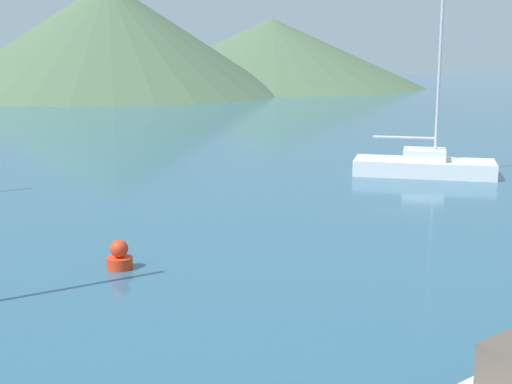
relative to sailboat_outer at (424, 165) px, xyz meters
name	(u,v)px	position (x,y,z in m)	size (l,w,h in m)	color
sailboat_outer	(424,165)	(0.00, 0.00, 0.00)	(5.80, 5.05, 7.89)	white
buoy_marker	(120,257)	(-14.29, -7.77, -0.15)	(0.61, 0.61, 0.70)	red
hill_east	(110,38)	(-0.58, 59.40, 5.90)	(39.64, 39.64, 12.68)	#4C6647
hill_far_east	(272,53)	(22.66, 65.80, 4.14)	(41.38, 41.38, 9.14)	#4C6647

